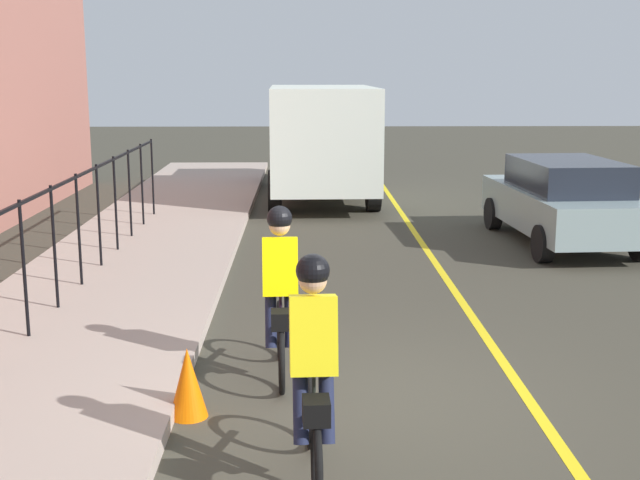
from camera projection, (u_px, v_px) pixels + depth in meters
ground_plane at (365, 398)px, 8.27m from camera, size 80.00×80.00×0.00m
lane_line_centre at (527, 397)px, 8.30m from camera, size 36.00×0.12×0.01m
sidewalk at (18, 394)px, 8.19m from camera, size 40.00×3.20×0.15m
iron_fence at (4, 254)px, 8.92m from camera, size 17.88×0.04×1.60m
cyclist_lead at (313, 371)px, 6.45m from camera, size 1.71×0.37×1.83m
cyclist_follow at (280, 294)px, 8.66m from camera, size 1.71×0.37×1.83m
patrol_sedan at (563, 200)px, 15.39m from camera, size 4.50×2.12×1.58m
box_truck_background at (321, 137)px, 20.62m from camera, size 6.76×2.66×2.78m
traffic_cone_near at (188, 383)px, 7.77m from camera, size 0.36×0.36×0.67m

